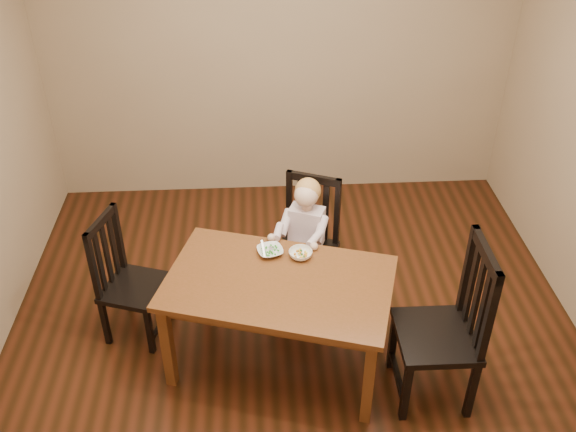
{
  "coord_description": "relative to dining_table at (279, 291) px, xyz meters",
  "views": [
    {
      "loc": [
        -0.23,
        -3.19,
        3.23
      ],
      "look_at": [
        -0.03,
        0.25,
        0.86
      ],
      "focal_mm": 40.0,
      "sensor_mm": 36.0,
      "label": 1
    }
  ],
  "objects": [
    {
      "name": "room",
      "position": [
        0.11,
        0.2,
        0.74
      ],
      "size": [
        4.01,
        4.01,
        2.71
      ],
      "color": "#401B0D",
      "rests_on": "ground"
    },
    {
      "name": "dining_table",
      "position": [
        0.0,
        0.0,
        0.0
      ],
      "size": [
        1.55,
        1.18,
        0.69
      ],
      "rotation": [
        0.0,
        0.0,
        -0.29
      ],
      "color": "#543213",
      "rests_on": "room"
    },
    {
      "name": "chair_child",
      "position": [
        0.24,
        0.67,
        -0.15
      ],
      "size": [
        0.53,
        0.52,
        0.96
      ],
      "rotation": [
        0.0,
        0.0,
        2.76
      ],
      "color": "black",
      "rests_on": "room"
    },
    {
      "name": "chair_left",
      "position": [
        -1.0,
        0.35,
        -0.16
      ],
      "size": [
        0.49,
        0.5,
        0.93
      ],
      "rotation": [
        0.0,
        0.0,
        -1.89
      ],
      "color": "black",
      "rests_on": "room"
    },
    {
      "name": "chair_right",
      "position": [
        0.98,
        -0.31,
        -0.07
      ],
      "size": [
        0.46,
        0.49,
        1.12
      ],
      "rotation": [
        0.0,
        0.0,
        1.56
      ],
      "color": "black",
      "rests_on": "room"
    },
    {
      "name": "toddler",
      "position": [
        0.22,
        0.63,
        -0.01
      ],
      "size": [
        0.44,
        0.48,
        0.54
      ],
      "primitive_type": null,
      "rotation": [
        0.0,
        0.0,
        2.76
      ],
      "color": "silver",
      "rests_on": "chair_child"
    },
    {
      "name": "bowl_peas",
      "position": [
        -0.04,
        0.27,
        0.1
      ],
      "size": [
        0.2,
        0.2,
        0.04
      ],
      "primitive_type": "imported",
      "rotation": [
        0.0,
        0.0,
        0.26
      ],
      "color": "white",
      "rests_on": "dining_table"
    },
    {
      "name": "bowl_veg",
      "position": [
        0.15,
        0.23,
        0.1
      ],
      "size": [
        0.19,
        0.19,
        0.05
      ],
      "primitive_type": "imported",
      "rotation": [
        0.0,
        0.0,
        0.33
      ],
      "color": "white",
      "rests_on": "dining_table"
    },
    {
      "name": "fork",
      "position": [
        -0.09,
        0.26,
        0.12
      ],
      "size": [
        0.03,
        0.13,
        0.05
      ],
      "rotation": [
        0.0,
        0.0,
        0.13
      ],
      "color": "silver",
      "rests_on": "bowl_peas"
    }
  ]
}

